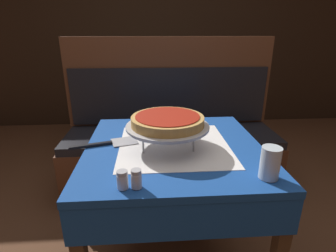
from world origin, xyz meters
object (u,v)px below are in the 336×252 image
Objects in this scene: booth_bench at (171,148)px; pepper_shaker at (136,179)px; deep_dish_pizza at (168,120)px; condiment_caddy at (140,73)px; dining_table_rear at (136,88)px; water_glass_near at (270,163)px; pizza_pan_stand at (168,127)px; pizza_server at (108,143)px; salt_shaker at (122,180)px; dining_table_front at (174,165)px.

booth_bench is 24.23× the size of pepper_shaker.
deep_dish_pizza is at bearing 68.76° from pepper_shaker.
deep_dish_pizza is 1.88× the size of condiment_caddy.
dining_table_rear is at bearing 106.99° from booth_bench.
water_glass_near is (0.27, -1.12, 0.45)m from booth_bench.
pizza_pan_stand is 0.30m from pizza_server.
pizza_pan_stand is at bearing -82.87° from dining_table_rear.
salt_shaker is at bearing -180.00° from pepper_shaker.
booth_bench is 1.25m from pepper_shaker.
salt_shaker is (-0.18, -0.33, -0.06)m from pizza_pan_stand.
deep_dish_pizza is at bearing -155.67° from dining_table_front.
pizza_pan_stand is 2.00m from condiment_caddy.
water_glass_near is 0.53m from salt_shaker.
dining_table_front is 0.33m from pizza_server.
condiment_caddy is (-0.21, 1.97, 0.15)m from dining_table_front.
dining_table_rear is 1.89m from deep_dish_pizza.
pepper_shaker reaches higher than salt_shaker.
pepper_shaker is at bearing -111.24° from deep_dish_pizza.
booth_bench is 0.94m from pizza_server.
booth_bench is 1.25m from salt_shaker.
dining_table_front is 0.50× the size of booth_bench.
pepper_shaker is at bearing -114.90° from dining_table_front.
pizza_pan_stand is 0.03m from deep_dish_pizza.
booth_bench reaches higher than pizza_server.
dining_table_front is at bearing 59.01° from salt_shaker.
pizza_server is (-0.28, 0.05, -0.09)m from pizza_pan_stand.
dining_table_rear is (-0.26, 1.84, 0.00)m from dining_table_front.
salt_shaker is at bearing -88.53° from dining_table_rear.
pizza_server is 4.89× the size of salt_shaker.
pepper_shaker is 0.39× the size of condiment_caddy.
dining_table_front is 0.48m from water_glass_near.
booth_bench is 9.42× the size of condiment_caddy.
pizza_pan_stand reaches higher than dining_table_front.
salt_shaker is (-0.18, -0.33, -0.10)m from deep_dish_pizza.
pizza_pan_stand is at bearing -155.67° from dining_table_front.
dining_table_front is 1.99m from condiment_caddy.
condiment_caddy is at bearing 96.21° from dining_table_front.
dining_table_rear is 1.12m from booth_bench.
condiment_caddy is at bearing 90.16° from salt_shaker.
dining_table_front is at bearing 24.33° from deep_dish_pizza.
pepper_shaker is (-0.13, -0.33, -0.09)m from deep_dish_pizza.
condiment_caddy is at bearing 87.12° from pizza_server.
pizza_pan_stand is (0.23, -1.86, 0.20)m from dining_table_rear.
condiment_caddy reaches higher than dining_table_rear.
salt_shaker is at bearing -102.72° from booth_bench.
dining_table_front is 12.60× the size of salt_shaker.
pizza_pan_stand is at bearing -9.38° from pizza_server.
booth_bench reaches higher than pizza_pan_stand.
deep_dish_pizza is 0.31m from pizza_server.
booth_bench is 0.97m from deep_dish_pizza.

